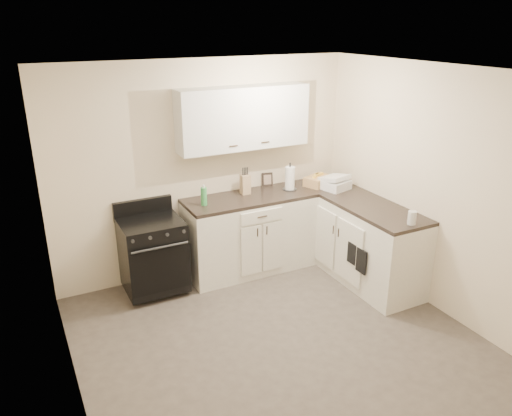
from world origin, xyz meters
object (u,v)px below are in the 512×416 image
countertop_grill (335,185)px  knife_block (245,184)px  wicker_basket (318,181)px  paper_towel (290,178)px  stove (153,255)px

countertop_grill → knife_block: bearing=147.2°
knife_block → countertop_grill: knife_block is taller
wicker_basket → countertop_grill: wicker_basket is taller
knife_block → wicker_basket: bearing=-6.8°
knife_block → wicker_basket: 0.96m
knife_block → paper_towel: (0.55, -0.11, 0.03)m
stove → knife_block: bearing=6.7°
knife_block → wicker_basket: knife_block is taller
wicker_basket → countertop_grill: bearing=-65.3°
knife_block → countertop_grill: bearing=-17.5°
knife_block → countertop_grill: 1.11m
knife_block → paper_towel: bearing=-10.7°
paper_towel → wicker_basket: paper_towel is taller
paper_towel → stove: bearing=-179.0°
wicker_basket → countertop_grill: (0.10, -0.22, -0.00)m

